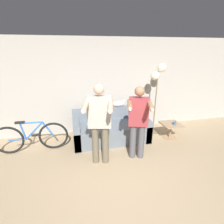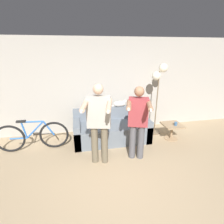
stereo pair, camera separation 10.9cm
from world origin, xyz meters
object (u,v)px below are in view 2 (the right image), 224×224
at_px(couch, 111,130).
at_px(bicycle, 32,136).
at_px(floor_lamp, 159,80).
at_px(side_table, 172,128).
at_px(cup, 176,124).
at_px(cat, 120,104).
at_px(person_right, 138,119).
at_px(person_left, 99,120).

xyz_separation_m(couch, bicycle, (-1.93, -0.14, 0.08)).
height_order(floor_lamp, side_table, floor_lamp).
height_order(side_table, cup, cup).
height_order(couch, cat, cat).
bearing_deg(floor_lamp, side_table, -59.11).
xyz_separation_m(couch, side_table, (1.59, -0.30, 0.03)).
bearing_deg(person_right, bicycle, 178.46).
relative_size(person_right, bicycle, 0.97).
relative_size(person_left, cup, 18.05).
distance_m(person_left, bicycle, 1.81).
distance_m(couch, person_left, 1.27).
bearing_deg(couch, person_right, -68.92).
height_order(person_left, person_right, person_left).
relative_size(person_right, floor_lamp, 0.83).
bearing_deg(side_table, cup, -58.61).
distance_m(person_right, cat, 1.31).
height_order(person_right, cup, person_right).
relative_size(person_left, bicycle, 1.02).
xyz_separation_m(person_left, floor_lamp, (1.75, 1.11, 0.55)).
bearing_deg(side_table, cat, 152.97).
distance_m(person_right, floor_lamp, 1.58).
xyz_separation_m(person_left, bicycle, (-1.49, 0.81, -0.63)).
relative_size(cat, floor_lamp, 0.25).
distance_m(cat, cup, 1.56).
height_order(couch, side_table, couch).
bearing_deg(cup, side_table, 121.39).
height_order(person_left, side_table, person_left).
bearing_deg(person_left, couch, 79.18).
xyz_separation_m(side_table, cup, (0.04, -0.07, 0.16)).
distance_m(couch, bicycle, 1.93).
height_order(person_left, bicycle, person_left).
bearing_deg(bicycle, cup, -3.72).
relative_size(couch, cup, 20.68).
bearing_deg(person_right, person_left, -162.16).
bearing_deg(bicycle, couch, 4.21).
xyz_separation_m(person_right, bicycle, (-2.30, 0.81, -0.57)).
bearing_deg(cup, person_right, -155.26).
bearing_deg(bicycle, cat, 12.34).
bearing_deg(bicycle, person_right, -19.52).
distance_m(person_left, person_right, 0.81).
bearing_deg(cat, person_left, -120.10).
distance_m(person_left, cat, 1.51).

